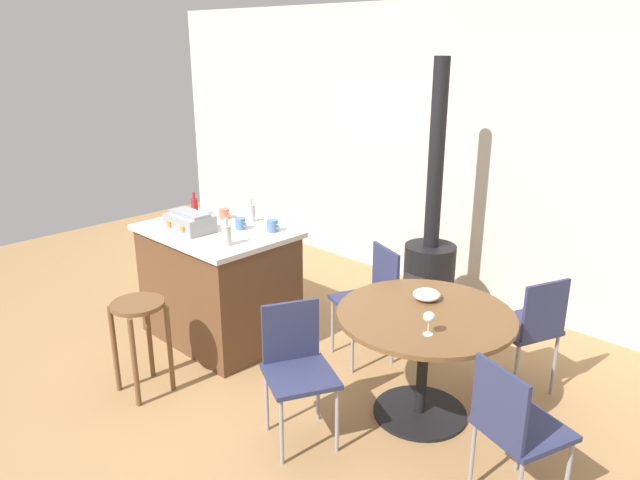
# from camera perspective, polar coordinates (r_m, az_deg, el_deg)

# --- Properties ---
(ground_plane) EXTENTS (8.80, 8.80, 0.00)m
(ground_plane) POSITION_cam_1_polar(r_m,az_deg,el_deg) (4.50, -7.48, -13.09)
(ground_plane) COLOR #A37A4C
(back_wall) EXTENTS (8.00, 0.10, 2.70)m
(back_wall) POSITION_cam_1_polar(r_m,az_deg,el_deg) (5.81, 11.82, 8.25)
(back_wall) COLOR beige
(back_wall) RESTS_ON ground_plane
(kitchen_island) EXTENTS (1.19, 0.87, 0.94)m
(kitchen_island) POSITION_cam_1_polar(r_m,az_deg,el_deg) (4.95, -9.59, -4.06)
(kitchen_island) COLOR brown
(kitchen_island) RESTS_ON ground_plane
(wooden_stool) EXTENTS (0.36, 0.36, 0.68)m
(wooden_stool) POSITION_cam_1_polar(r_m,az_deg,el_deg) (4.30, -16.78, -7.79)
(wooden_stool) COLOR brown
(wooden_stool) RESTS_ON ground_plane
(dining_table) EXTENTS (1.11, 1.11, 0.73)m
(dining_table) POSITION_cam_1_polar(r_m,az_deg,el_deg) (3.89, 9.89, -9.09)
(dining_table) COLOR black
(dining_table) RESTS_ON ground_plane
(folding_chair_near) EXTENTS (0.52, 0.52, 0.87)m
(folding_chair_near) POSITION_cam_1_polar(r_m,az_deg,el_deg) (4.56, 4.89, -5.17)
(folding_chair_near) COLOR navy
(folding_chair_near) RESTS_ON ground_plane
(folding_chair_far) EXTENTS (0.54, 0.54, 0.85)m
(folding_chair_far) POSITION_cam_1_polar(r_m,az_deg,el_deg) (3.69, -2.22, -11.63)
(folding_chair_far) COLOR navy
(folding_chair_far) RESTS_ON ground_plane
(folding_chair_left) EXTENTS (0.51, 0.51, 0.85)m
(folding_chair_left) POSITION_cam_1_polar(r_m,az_deg,el_deg) (3.33, 17.99, -16.32)
(folding_chair_left) COLOR navy
(folding_chair_left) RESTS_ON ground_plane
(folding_chair_right) EXTENTS (0.52, 0.52, 0.87)m
(folding_chair_right) POSITION_cam_1_polar(r_m,az_deg,el_deg) (4.32, 19.30, -7.63)
(folding_chair_right) COLOR navy
(folding_chair_right) RESTS_ON ground_plane
(wood_stove) EXTENTS (0.44, 0.45, 2.23)m
(wood_stove) POSITION_cam_1_polar(r_m,az_deg,el_deg) (5.24, 10.39, -2.06)
(wood_stove) COLOR black
(wood_stove) RESTS_ON ground_plane
(toolbox) EXTENTS (0.37, 0.26, 0.15)m
(toolbox) POSITION_cam_1_polar(r_m,az_deg,el_deg) (4.75, -12.27, 1.69)
(toolbox) COLOR gray
(toolbox) RESTS_ON kitchen_island
(bottle_0) EXTENTS (0.06, 0.06, 0.21)m
(bottle_0) POSITION_cam_1_polar(r_m,az_deg,el_deg) (5.14, -11.84, 3.10)
(bottle_0) COLOR maroon
(bottle_0) RESTS_ON kitchen_island
(bottle_1) EXTENTS (0.07, 0.07, 0.21)m
(bottle_1) POSITION_cam_1_polar(r_m,az_deg,el_deg) (4.36, -8.86, 0.49)
(bottle_1) COLOR #B7B2AD
(bottle_1) RESTS_ON kitchen_island
(bottle_2) EXTENTS (0.06, 0.06, 0.19)m
(bottle_2) POSITION_cam_1_polar(r_m,az_deg,el_deg) (4.91, -6.54, 2.61)
(bottle_2) COLOR #B7B2AD
(bottle_2) RESTS_ON kitchen_island
(cup_0) EXTENTS (0.12, 0.08, 0.09)m
(cup_0) POSITION_cam_1_polar(r_m,az_deg,el_deg) (4.73, -7.56, 1.55)
(cup_0) COLOR #4C7099
(cup_0) RESTS_ON kitchen_island
(cup_1) EXTENTS (0.12, 0.09, 0.08)m
(cup_1) POSITION_cam_1_polar(r_m,az_deg,el_deg) (5.04, -9.06, 2.50)
(cup_1) COLOR #DB6651
(cup_1) RESTS_ON kitchen_island
(cup_2) EXTENTS (0.12, 0.09, 0.09)m
(cup_2) POSITION_cam_1_polar(r_m,az_deg,el_deg) (4.64, -4.54, 1.36)
(cup_2) COLOR #4C7099
(cup_2) RESTS_ON kitchen_island
(wine_glass) EXTENTS (0.07, 0.07, 0.14)m
(wine_glass) POSITION_cam_1_polar(r_m,az_deg,el_deg) (3.51, 10.33, -7.29)
(wine_glass) COLOR silver
(wine_glass) RESTS_ON dining_table
(serving_bowl) EXTENTS (0.18, 0.18, 0.07)m
(serving_bowl) POSITION_cam_1_polar(r_m,az_deg,el_deg) (3.99, 10.11, -5.14)
(serving_bowl) COLOR white
(serving_bowl) RESTS_ON dining_table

